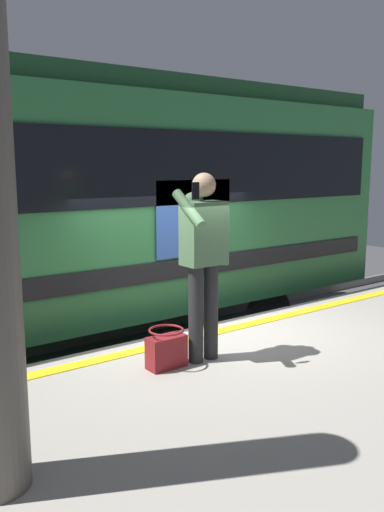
# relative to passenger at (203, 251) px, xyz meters

# --- Properties ---
(ground_plane) EXTENTS (25.25, 25.25, 0.00)m
(ground_plane) POSITION_rel_passenger_xyz_m (-0.58, -0.87, -2.07)
(ground_plane) COLOR #3D3D3F
(platform) EXTENTS (16.84, 3.91, 1.02)m
(platform) POSITION_rel_passenger_xyz_m (-0.58, 1.09, -1.56)
(platform) COLOR #9E998E
(platform) RESTS_ON ground
(safety_line) EXTENTS (16.50, 0.16, 0.01)m
(safety_line) POSITION_rel_passenger_xyz_m (-0.58, -0.57, -1.05)
(safety_line) COLOR yellow
(safety_line) RESTS_ON platform
(track_rail_near) EXTENTS (21.89, 0.08, 0.16)m
(track_rail_near) POSITION_rel_passenger_xyz_m (-0.58, -2.34, -1.99)
(track_rail_near) COLOR slate
(track_rail_near) RESTS_ON ground
(track_rail_far) EXTENTS (21.89, 0.08, 0.16)m
(track_rail_far) POSITION_rel_passenger_xyz_m (-0.58, -3.77, -1.99)
(track_rail_far) COLOR slate
(track_rail_far) RESTS_ON ground
(passenger) EXTENTS (0.57, 0.55, 1.78)m
(passenger) POSITION_rel_passenger_xyz_m (0.00, 0.00, 0.00)
(passenger) COLOR #262628
(passenger) RESTS_ON platform
(handbag) EXTENTS (0.36, 0.33, 0.37)m
(handbag) POSITION_rel_passenger_xyz_m (0.40, -0.03, -0.89)
(handbag) COLOR maroon
(handbag) RESTS_ON platform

